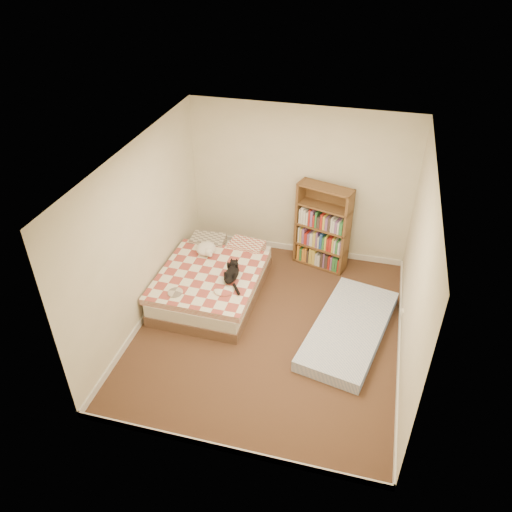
% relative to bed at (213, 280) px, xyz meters
% --- Properties ---
extents(room, '(3.51, 4.01, 2.51)m').
position_rel_bed_xyz_m(room, '(0.99, -0.57, 0.96)').
color(room, '#49301F').
rests_on(room, ground).
extents(bed, '(1.44, 1.94, 0.51)m').
position_rel_bed_xyz_m(bed, '(0.00, 0.00, 0.00)').
color(bed, brown).
rests_on(bed, room).
extents(bookshelf, '(0.92, 0.51, 1.41)m').
position_rel_bed_xyz_m(bookshelf, '(1.43, 1.16, 0.29)').
color(bookshelf, brown).
rests_on(bookshelf, room).
extents(floor_mattress, '(1.25, 2.08, 0.17)m').
position_rel_bed_xyz_m(floor_mattress, '(2.07, -0.41, -0.15)').
color(floor_mattress, '#7B94CD').
rests_on(floor_mattress, room).
extents(black_cat, '(0.27, 0.71, 0.16)m').
position_rel_bed_xyz_m(black_cat, '(0.35, -0.15, 0.30)').
color(black_cat, black).
rests_on(black_cat, bed).
extents(white_dog, '(0.34, 0.35, 0.16)m').
position_rel_bed_xyz_m(white_dog, '(-0.21, 0.32, 0.31)').
color(white_dog, white).
rests_on(white_dog, bed).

